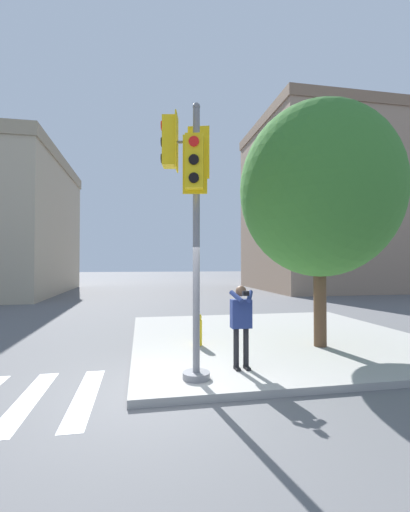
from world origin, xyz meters
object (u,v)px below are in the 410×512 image
Objects in this scene: street_tree at (319,190)px; fire_hydrant at (198,330)px; traffic_signal_pole at (191,190)px; person_photographer at (241,319)px.

street_tree reaches higher than fire_hydrant.
traffic_signal_pole is 3.90m from fire_hydrant.
fire_hydrant is (0.54, 2.43, -3.01)m from traffic_signal_pole.
street_tree is 4.66m from fire_hydrant.
person_photographer reaches higher than fire_hydrant.
person_photographer is at bearing 20.40° from traffic_signal_pole.
person_photographer is (1.07, 0.40, -2.42)m from traffic_signal_pole.
person_photographer is 2.03× the size of fire_hydrant.
traffic_signal_pole is 3.07× the size of person_photographer.
fire_hydrant is at bearing 167.77° from street_tree.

